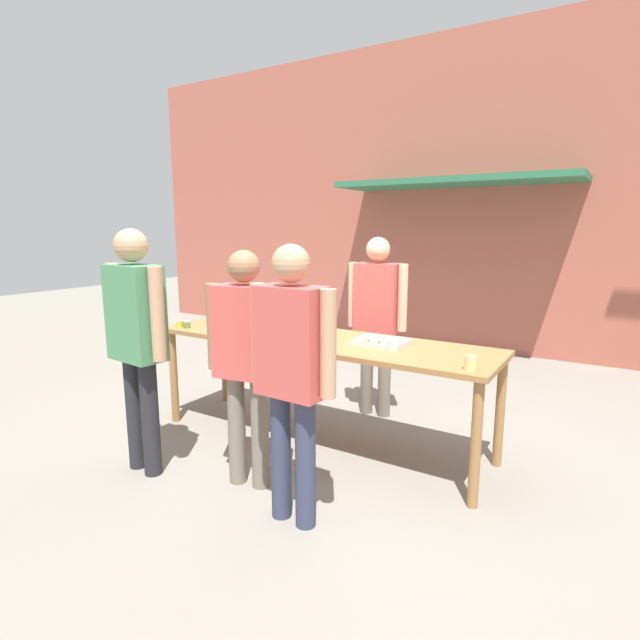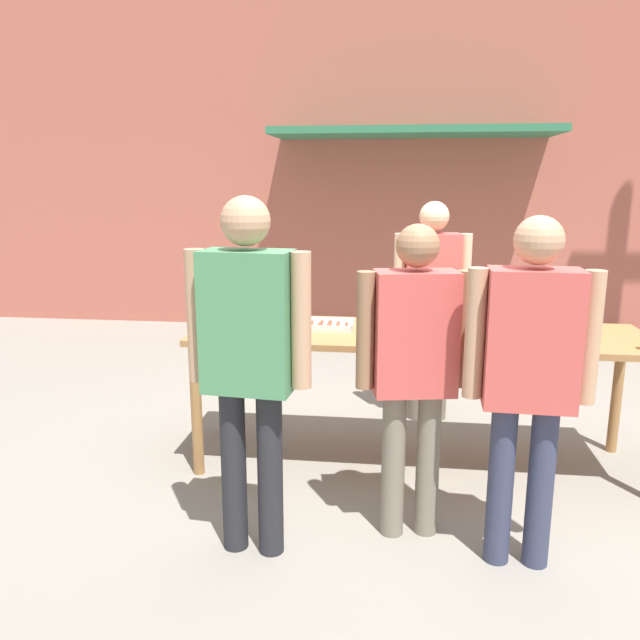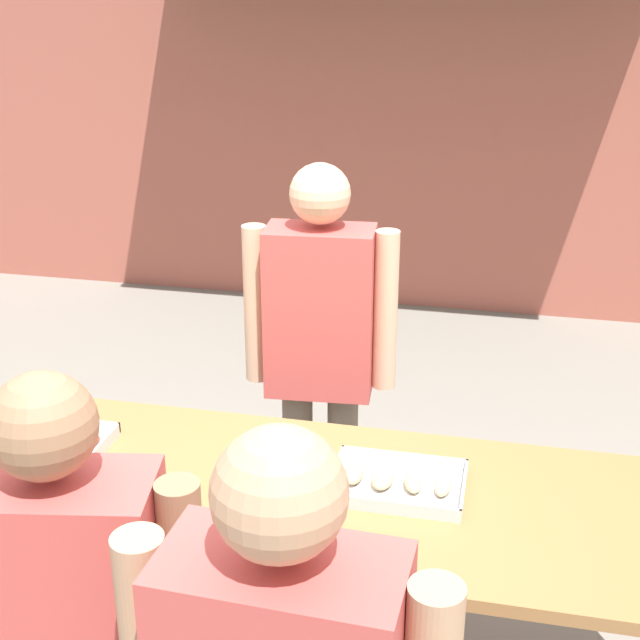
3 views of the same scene
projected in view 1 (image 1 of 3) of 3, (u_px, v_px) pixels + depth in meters
ground_plane at (320, 441)px, 4.27m from camera, size 24.00×24.00×0.00m
building_facade_back at (466, 195)px, 7.18m from camera, size 12.00×1.11×4.50m
serving_table at (320, 348)px, 4.12m from camera, size 2.91×0.81×0.90m
food_tray_sausages at (262, 327)px, 4.49m from camera, size 0.45×0.26×0.04m
food_tray_buns at (381, 342)px, 3.88m from camera, size 0.40×0.28×0.06m
condiment_jar_mustard at (180, 324)px, 4.54m from camera, size 0.06×0.06×0.07m
condiment_jar_ketchup at (187, 325)px, 4.50m from camera, size 0.06×0.06×0.07m
beer_cup at (471, 363)px, 3.18m from camera, size 0.08×0.08×0.09m
person_server_behind_table at (377, 311)px, 4.70m from camera, size 0.58×0.25×1.71m
person_customer_holding_hotdog at (137, 330)px, 3.57m from camera, size 0.62×0.27×1.80m
person_customer_with_cup at (292, 362)px, 2.93m from camera, size 0.60×0.24×1.71m
person_customer_waiting_in_line at (246, 349)px, 3.38m from camera, size 0.59×0.30×1.66m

